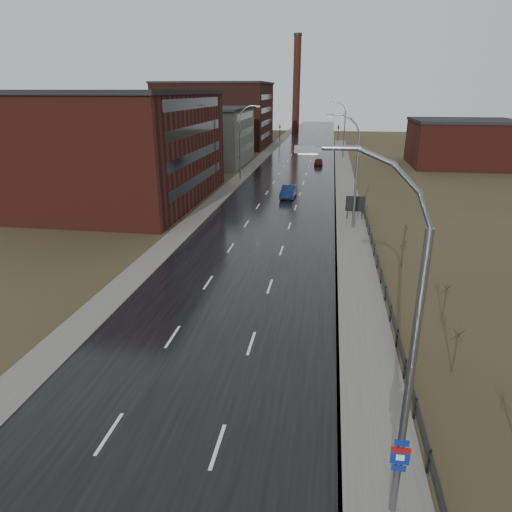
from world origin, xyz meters
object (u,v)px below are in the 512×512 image
(streetlight_main, at_px, (401,357))
(billboard, at_px, (355,204))
(car_far, at_px, (319,162))
(car_near, at_px, (289,192))

(streetlight_main, xyz_separation_m, billboard, (0.63, 37.36, -4.25))
(billboard, relative_size, car_far, 0.68)
(billboard, height_order, car_far, billboard)
(streetlight_main, bearing_deg, billboard, 89.04)
(streetlight_main, height_order, car_near, streetlight_main)
(streetlight_main, bearing_deg, car_near, 99.03)
(billboard, bearing_deg, car_near, 129.17)
(billboard, distance_m, car_near, 12.94)
(streetlight_main, height_order, car_far, streetlight_main)
(car_near, distance_m, car_far, 29.20)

